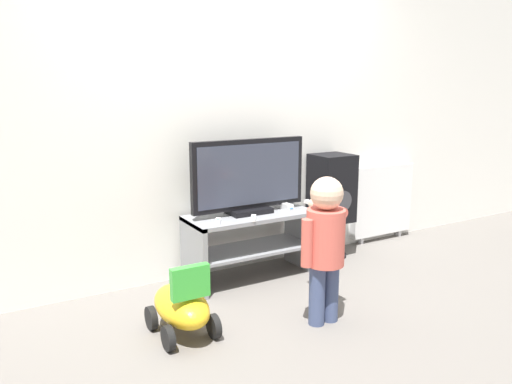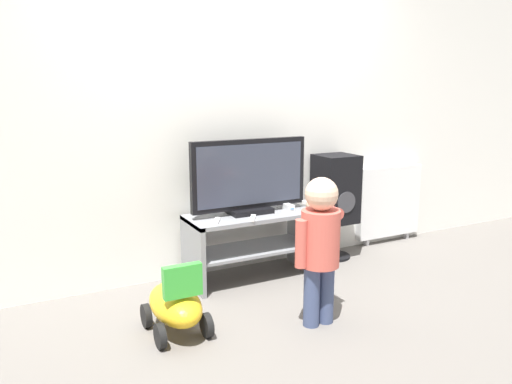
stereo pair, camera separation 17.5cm
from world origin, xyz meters
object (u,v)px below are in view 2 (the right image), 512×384
remote_secondary (253,218)px  radiator (389,201)px  ride_on_toy (176,304)px  game_console (286,206)px  child (320,239)px  speaker_tower (335,191)px  remote_primary (217,221)px  television (250,177)px

remote_secondary → radiator: (1.64, 0.38, -0.13)m
remote_secondary → ride_on_toy: bearing=-149.9°
game_console → radiator: (1.27, 0.22, -0.14)m
child → speaker_tower: 1.27m
game_console → child: child is taller
remote_primary → remote_secondary: same height
remote_primary → speaker_tower: size_ratio=0.14×
remote_primary → game_console: bearing=9.8°
speaker_tower → ride_on_toy: (-1.66, -0.68, -0.40)m
game_console → speaker_tower: 0.56m
game_console → child: size_ratio=0.22×
game_console → radiator: bearing=10.0°
remote_primary → child: 0.84m
television → remote_secondary: television is taller
ride_on_toy → radiator: bearing=18.8°
television → child: bearing=-88.5°
child → radiator: size_ratio=1.27×
television → ride_on_toy: size_ratio=1.77×
child → ride_on_toy: bearing=160.8°
television → remote_secondary: (-0.07, -0.18, -0.27)m
game_console → speaker_tower: speaker_tower is taller
ride_on_toy → radiator: (2.38, 0.81, 0.21)m
television → speaker_tower: 0.88m
remote_primary → remote_secondary: 0.27m
speaker_tower → remote_primary: bearing=-170.4°
speaker_tower → television: bearing=-175.2°
game_console → child: (-0.28, -0.87, 0.01)m
television → radiator: television is taller
game_console → remote_secondary: game_console is taller
ride_on_toy → remote_secondary: bearing=30.1°
game_console → remote_secondary: 0.40m
child → game_console: bearing=72.0°
remote_secondary → ride_on_toy: size_ratio=0.24×
child → radiator: bearing=35.2°
game_console → ride_on_toy: 1.30m
speaker_tower → ride_on_toy: speaker_tower is taller
game_console → speaker_tower: (0.55, 0.09, 0.05)m
remote_primary → radiator: size_ratio=0.18×
ride_on_toy → game_console: bearing=27.9°
remote_secondary → speaker_tower: (0.92, 0.25, 0.06)m
television → speaker_tower: (0.85, 0.07, -0.20)m
remote_secondary → radiator: radiator is taller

